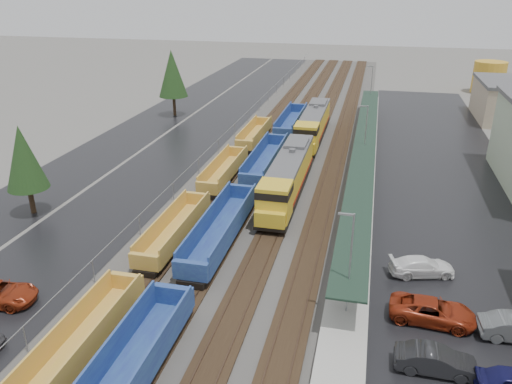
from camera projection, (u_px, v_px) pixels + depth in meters
ballast_strip at (298, 141)px, 72.02m from camera, size 20.00×160.00×0.08m
trackbed at (298, 140)px, 71.97m from camera, size 14.60×160.00×0.22m
west_parking_lot at (200, 134)px, 75.21m from camera, size 10.00×160.00×0.02m
west_road at (139, 130)px, 77.33m from camera, size 9.00×160.00×0.02m
east_commuter_lot at (444, 176)px, 59.04m from camera, size 16.00×100.00×0.02m
station_platform at (363, 164)px, 60.78m from camera, size 3.00×80.00×8.00m
chainlink_fence at (232, 129)px, 72.02m from camera, size 0.08×160.04×2.02m
distant_hills at (469, 39)px, 197.52m from camera, size 301.00×140.00×25.20m
tree_west_near at (23, 158)px, 47.55m from camera, size 3.96×3.96×9.00m
tree_west_far at (172, 73)px, 83.08m from camera, size 4.84×4.84×11.00m
locomotive_lead at (288, 177)px, 52.21m from camera, size 3.02×19.93×4.51m
locomotive_trail at (313, 125)px, 71.02m from camera, size 3.02×19.93×4.51m
well_string_yellow at (137, 276)px, 37.16m from camera, size 2.47×88.89×2.19m
well_string_blue at (221, 229)px, 43.84m from camera, size 2.81×90.24×2.49m
storage_tank at (489, 77)px, 101.89m from camera, size 6.35×6.35×6.35m
parked_car_east_a at (436, 361)px, 29.30m from camera, size 1.67×4.75×1.56m
parked_car_east_b at (433, 311)px, 33.69m from camera, size 3.07×5.90×1.59m
parked_car_east_c at (422, 267)px, 39.06m from camera, size 3.32×5.43×1.47m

